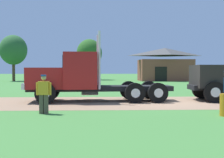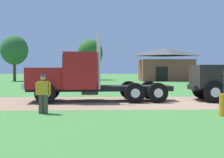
% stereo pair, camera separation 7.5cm
% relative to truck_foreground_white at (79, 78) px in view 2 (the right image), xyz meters
% --- Properties ---
extents(ground_plane, '(200.00, 200.00, 0.00)m').
position_rel_truck_foreground_white_xyz_m(ground_plane, '(4.97, -0.60, -1.31)').
color(ground_plane, '#427C38').
extents(dirt_track, '(120.00, 6.25, 0.01)m').
position_rel_truck_foreground_white_xyz_m(dirt_track, '(4.97, -0.60, -1.30)').
color(dirt_track, '#947459').
rests_on(dirt_track, ground_plane).
extents(truck_foreground_white, '(8.33, 2.99, 3.88)m').
position_rel_truck_foreground_white_xyz_m(truck_foreground_white, '(0.00, 0.00, 0.00)').
color(truck_foreground_white, black).
rests_on(truck_foreground_white, ground_plane).
extents(visitor_by_barrel, '(0.63, 0.27, 1.60)m').
position_rel_truck_foreground_white_xyz_m(visitor_by_barrel, '(-1.12, -4.58, -0.44)').
color(visitor_by_barrel, gold).
rests_on(visitor_by_barrel, ground_plane).
extents(shed_building, '(8.53, 5.60, 5.18)m').
position_rel_truck_foreground_white_xyz_m(shed_building, '(11.42, 29.49, 1.20)').
color(shed_building, brown).
rests_on(shed_building, ground_plane).
extents(tree_left, '(4.17, 4.17, 7.09)m').
position_rel_truck_foreground_white_xyz_m(tree_left, '(-12.18, 29.09, 3.46)').
color(tree_left, '#513823').
rests_on(tree_left, ground_plane).
extents(tree_mid, '(4.37, 4.37, 7.04)m').
position_rel_truck_foreground_white_xyz_m(tree_mid, '(-0.74, 34.43, 3.31)').
color(tree_mid, '#513823').
rests_on(tree_mid, ground_plane).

